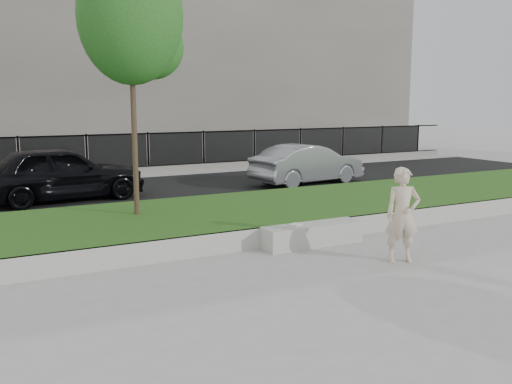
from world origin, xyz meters
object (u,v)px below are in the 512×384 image
book (296,224)px  car_silver (308,164)px  stone_bench (312,235)px  car_dark (60,173)px  man (403,215)px  young_tree (134,21)px

book → car_silver: 8.06m
stone_bench → car_dark: size_ratio=0.46×
stone_bench → book: bearing=168.7°
car_silver → book: bearing=136.5°
book → car_dark: car_dark is taller
book → man: bearing=-89.6°
stone_bench → young_tree: 5.57m
stone_bench → man: man is taller
man → car_dark: bearing=138.6°
car_dark → car_silver: 7.75m
man → car_silver: size_ratio=0.42×
young_tree → car_dark: (-0.86, 4.49, -3.54)m
book → car_dark: bearing=82.3°
young_tree → car_dark: size_ratio=1.21×
man → book: bearing=144.9°
man → car_dark: 9.78m
young_tree → car_silver: (6.87, 3.98, -3.66)m
stone_bench → young_tree: young_tree is taller
stone_bench → man: 1.92m
book → car_silver: car_silver is taller
man → young_tree: size_ratio=0.30×
man → young_tree: bearing=150.6°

